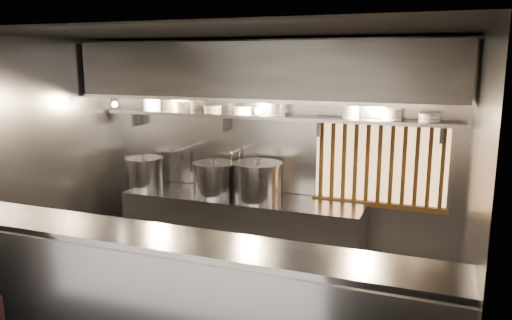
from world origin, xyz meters
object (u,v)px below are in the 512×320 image
Objects in this scene: heat_lamp at (114,100)px; stock_pot_right at (257,181)px; stock_pot_mid at (215,178)px; stock_pot_left at (145,172)px; pendant_bulb at (259,111)px.

stock_pot_right is at bearing 8.08° from heat_lamp.
heat_lamp is at bearing -167.62° from stock_pot_mid.
stock_pot_mid is 0.58m from stock_pot_right.
stock_pot_right is at bearing -1.12° from stock_pot_left.
pendant_bulb is 0.30× the size of stock_pot_left.
stock_pot_left is 0.81× the size of stock_pot_right.
heat_lamp is at bearing -169.00° from pendant_bulb.
stock_pot_mid is 0.86× the size of stock_pot_right.
stock_pot_right is (0.02, -0.09, -0.83)m from pendant_bulb.
heat_lamp is 1.03m from stock_pot_left.
heat_lamp is 1.87× the size of pendant_bulb.
stock_pot_right is (1.82, 0.26, -0.94)m from heat_lamp.
stock_pot_left is (0.21, 0.29, -0.97)m from heat_lamp.
pendant_bulb is at bearing 11.00° from heat_lamp.
pendant_bulb is 0.84m from stock_pot_right.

